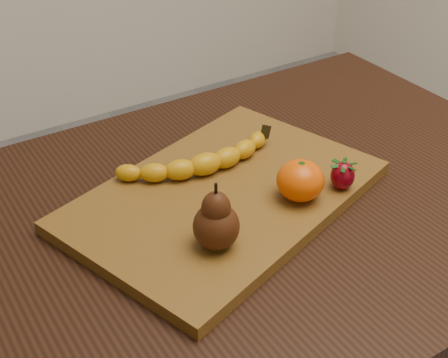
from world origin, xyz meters
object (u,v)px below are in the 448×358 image
table (252,249)px  pear (216,216)px  mandarin (300,180)px  cutting_board (224,196)px

table → pear: bearing=-144.8°
mandarin → cutting_board: bearing=138.6°
table → mandarin: (0.04, -0.05, 0.15)m
table → cutting_board: bearing=157.2°
table → cutting_board: size_ratio=2.22×
table → pear: 0.22m
pear → mandarin: (0.16, 0.03, -0.02)m
table → pear: (-0.12, -0.08, 0.17)m
mandarin → pear: bearing=-170.3°
cutting_board → mandarin: mandarin is taller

